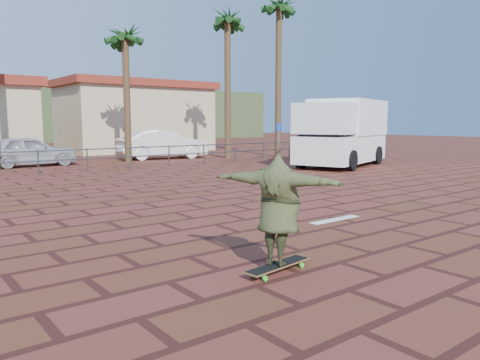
% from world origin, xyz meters
% --- Properties ---
extents(ground, '(120.00, 120.00, 0.00)m').
position_xyz_m(ground, '(0.00, 0.00, 0.00)').
color(ground, maroon).
rests_on(ground, ground).
extents(paint_stripe, '(1.40, 0.22, 0.01)m').
position_xyz_m(paint_stripe, '(0.70, -1.20, 0.00)').
color(paint_stripe, white).
rests_on(paint_stripe, ground).
extents(guardrail, '(24.06, 0.06, 1.00)m').
position_xyz_m(guardrail, '(0.00, 12.00, 0.68)').
color(guardrail, '#47494F').
rests_on(guardrail, ground).
extents(palm_center, '(2.40, 2.40, 7.75)m').
position_xyz_m(palm_center, '(3.50, 15.50, 6.36)').
color(palm_center, brown).
rests_on(palm_center, ground).
extents(palm_right, '(2.40, 2.40, 9.05)m').
position_xyz_m(palm_right, '(9.00, 14.00, 7.58)').
color(palm_right, brown).
rests_on(palm_right, ground).
extents(palm_far_right, '(2.40, 2.40, 10.05)m').
position_xyz_m(palm_far_right, '(12.00, 13.00, 8.51)').
color(palm_far_right, brown).
rests_on(palm_far_right, ground).
extents(building_east, '(10.60, 6.60, 5.00)m').
position_xyz_m(building_east, '(8.00, 24.00, 2.54)').
color(building_east, beige).
rests_on(building_east, ground).
extents(longboard, '(1.21, 0.42, 0.12)m').
position_xyz_m(longboard, '(-2.73, -3.09, 0.10)').
color(longboard, olive).
rests_on(longboard, ground).
extents(skateboarder, '(1.24, 1.98, 1.57)m').
position_xyz_m(skateboarder, '(-2.73, -3.09, 0.90)').
color(skateboarder, '#404726').
rests_on(skateboarder, longboard).
extents(campervan, '(6.63, 4.46, 3.18)m').
position_xyz_m(campervan, '(10.73, 7.00, 1.67)').
color(campervan, white).
rests_on(campervan, ground).
extents(car_silver, '(4.32, 1.78, 1.47)m').
position_xyz_m(car_silver, '(-1.34, 16.00, 0.73)').
color(car_silver, silver).
rests_on(car_silver, ground).
extents(car_white, '(5.25, 2.47, 1.67)m').
position_xyz_m(car_white, '(5.94, 16.17, 0.83)').
color(car_white, white).
rests_on(car_white, ground).
extents(street_sign, '(0.41, 0.10, 2.04)m').
position_xyz_m(street_sign, '(10.44, 11.21, 1.43)').
color(street_sign, gray).
rests_on(street_sign, ground).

